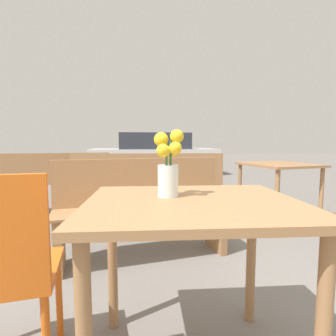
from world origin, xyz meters
The scene contains 8 objects.
table_front centered at (0.00, 0.00, 0.64)m, with size 0.92×0.78×0.76m.
flower_vase centered at (-0.09, 0.09, 0.88)m, with size 0.13×0.13×0.29m.
cafe_chair centered at (-0.76, 0.02, 0.51)m, with size 0.44×0.44×0.88m.
bench_near centered at (-0.15, 1.20, 0.45)m, with size 1.50×0.59×0.85m.
bench_middle centered at (-1.47, 2.68, 0.47)m, with size 1.90×0.53×0.85m.
bench_far centered at (-0.01, 2.41, 0.48)m, with size 1.98×0.50×0.85m.
table_back centered at (1.70, 2.17, 0.61)m, with size 0.93×1.00×0.71m.
parked_car centered at (0.52, 7.27, 0.61)m, with size 3.85×1.81×1.27m.
Camera 1 is at (-0.26, -1.03, 0.99)m, focal length 28.00 mm.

